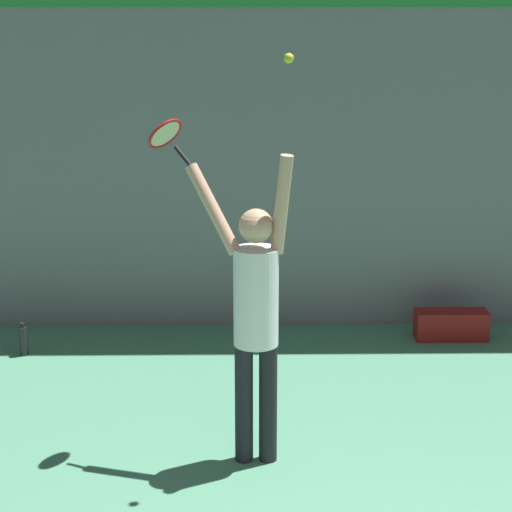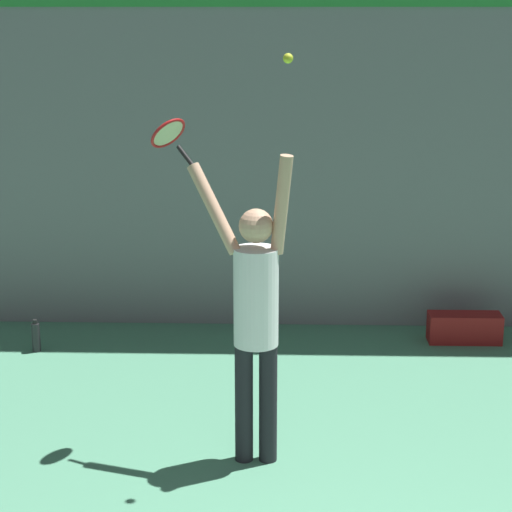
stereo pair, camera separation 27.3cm
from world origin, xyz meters
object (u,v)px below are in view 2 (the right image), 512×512
(water_bottle, at_px, (36,337))
(equipment_bag, at_px, (464,328))
(tennis_player, at_px, (255,308))
(tennis_ball, at_px, (288,58))
(tennis_racket, at_px, (170,135))

(water_bottle, xyz_separation_m, equipment_bag, (4.12, 0.38, -0.00))
(tennis_player, height_order, equipment_bag, tennis_player)
(water_bottle, height_order, equipment_bag, water_bottle)
(tennis_ball, bearing_deg, equipment_bag, 56.09)
(tennis_ball, xyz_separation_m, water_bottle, (-2.36, 2.23, -2.72))
(tennis_racket, xyz_separation_m, equipment_bag, (2.59, 2.10, -2.16))
(water_bottle, bearing_deg, tennis_player, -44.55)
(tennis_player, relative_size, equipment_bag, 3.17)
(tennis_ball, relative_size, water_bottle, 0.21)
(tennis_racket, distance_m, tennis_ball, 1.12)
(tennis_racket, xyz_separation_m, water_bottle, (-1.54, 1.72, -2.16))
(tennis_player, xyz_separation_m, water_bottle, (-2.15, 2.12, -1.01))
(tennis_ball, bearing_deg, tennis_racket, 148.36)
(water_bottle, distance_m, equipment_bag, 4.14)
(tennis_player, distance_m, tennis_ball, 1.73)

